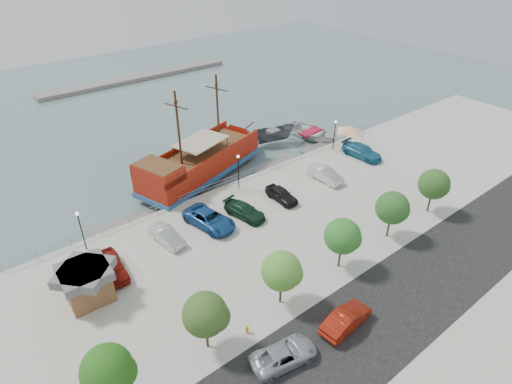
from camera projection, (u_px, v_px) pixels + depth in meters
ground at (275, 220)px, 46.30m from camera, size 160.00×160.00×0.00m
land_slab at (456, 344)px, 32.15m from camera, size 100.00×58.00×1.20m
street at (401, 299)px, 35.14m from camera, size 100.00×8.00×0.04m
sidewalk at (346, 261)px, 39.12m from camera, size 100.00×4.00×0.05m
seawall_railing at (232, 179)px, 50.67m from camera, size 50.00×0.06×1.00m
far_shore at (138, 78)px, 87.87m from camera, size 40.00×3.00×0.80m
pirate_ship at (208, 159)px, 53.80m from camera, size 20.68×11.22×12.81m
patrol_boat at (273, 137)px, 61.62m from camera, size 6.76×4.49×2.45m
speedboat at (311, 133)px, 63.57m from camera, size 6.76×8.66×1.64m
dock_west at (121, 225)px, 45.19m from camera, size 6.53×2.58×0.36m
dock_mid at (275, 165)px, 56.48m from camera, size 7.15×3.46×0.39m
dock_east at (321, 147)px, 61.01m from camera, size 6.90×2.20×0.39m
shed at (87, 282)px, 34.50m from camera, size 3.97×3.97×3.12m
canopy_tent at (350, 126)px, 57.61m from camera, size 4.61×4.61×3.57m
street_van at (284, 355)px, 29.86m from camera, size 5.20×3.07×1.36m
street_sedan at (346, 319)px, 32.41m from camera, size 4.85×2.06×1.55m
fire_hydrant at (247, 329)px, 32.06m from camera, size 0.26×0.26×0.76m
lamp_post_left at (80, 224)px, 39.05m from camera, size 0.36×0.36×4.28m
lamp_post_mid at (238, 166)px, 48.52m from camera, size 0.36×0.36×4.28m
lamp_post_right at (335, 130)px, 56.94m from camera, size 0.36×0.36×4.28m
tree_a at (110, 371)px, 25.83m from camera, size 3.30×3.20×5.00m
tree_b at (207, 315)px, 29.52m from camera, size 3.30×3.20×5.00m
tree_c at (283, 272)px, 33.20m from camera, size 3.30×3.20×5.00m
tree_d at (344, 237)px, 36.88m from camera, size 3.30×3.20×5.00m
tree_e at (394, 209)px, 40.56m from camera, size 3.30×3.20×5.00m
tree_f at (435, 185)px, 44.25m from camera, size 3.30×3.20×5.00m
parked_car_a at (112, 266)px, 37.33m from camera, size 2.46×5.03×1.65m
parked_car_b at (166, 236)px, 41.18m from camera, size 2.11×4.59×1.46m
parked_car_c at (209, 219)px, 43.36m from camera, size 3.80×6.33×1.64m
parked_car_d at (245, 211)px, 44.81m from camera, size 2.93×5.18×1.42m
parked_car_e at (282, 195)px, 47.45m from camera, size 1.75×4.30×1.46m
parked_car_f at (325, 174)px, 51.16m from camera, size 1.74×4.82×1.58m
parked_car_h at (362, 151)px, 56.30m from camera, size 2.66×5.77×1.63m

